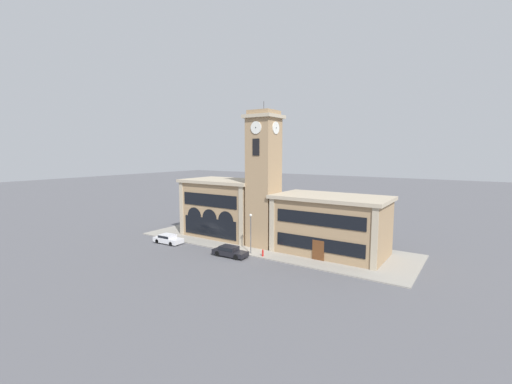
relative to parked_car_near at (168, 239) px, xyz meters
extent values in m
plane|color=#56565B|center=(12.33, 1.50, -0.68)|extent=(300.00, 300.00, 0.00)
cube|color=gray|center=(12.33, 7.78, -0.60)|extent=(39.91, 12.54, 0.15)
cube|color=#9E7F5B|center=(12.33, 6.37, 8.13)|extent=(3.69, 3.69, 17.62)
cube|color=tan|center=(12.33, 6.37, 17.17)|extent=(4.39, 4.39, 0.45)
cube|color=#9E7F5B|center=(12.33, 6.37, 17.70)|extent=(3.39, 3.39, 0.60)
cylinder|color=#4C4C51|center=(12.33, 6.37, 18.60)|extent=(0.10, 0.10, 1.20)
cylinder|color=silver|center=(12.33, 4.48, 15.63)|extent=(1.63, 0.10, 1.63)
cylinder|color=black|center=(12.33, 4.41, 15.63)|extent=(0.13, 0.04, 0.13)
cylinder|color=silver|center=(14.22, 6.37, 15.63)|extent=(0.10, 1.63, 1.63)
cylinder|color=black|center=(14.29, 6.37, 15.63)|extent=(0.04, 0.13, 0.13)
cube|color=black|center=(12.33, 4.49, 13.11)|extent=(1.03, 0.10, 2.20)
cube|color=#9E7F5B|center=(4.03, 8.29, 3.55)|extent=(12.31, 7.52, 8.45)
cube|color=tan|center=(4.03, 8.29, 8.00)|extent=(13.01, 8.22, 0.45)
cube|color=tan|center=(-1.77, 4.47, 3.55)|extent=(0.70, 0.16, 8.45)
cube|color=tan|center=(9.83, 4.47, 3.55)|extent=(0.70, 0.16, 8.45)
cube|color=black|center=(4.03, 4.49, 5.41)|extent=(10.09, 0.10, 1.86)
cube|color=black|center=(4.03, 4.49, 1.35)|extent=(9.85, 0.10, 2.70)
cylinder|color=black|center=(0.95, 4.48, 2.70)|extent=(2.71, 0.06, 2.71)
cylinder|color=black|center=(4.03, 4.48, 2.70)|extent=(2.71, 0.06, 2.71)
cylinder|color=black|center=(7.11, 4.48, 2.70)|extent=(2.71, 0.06, 2.71)
cube|color=#9E7F5B|center=(21.37, 8.29, 2.90)|extent=(13.81, 7.52, 7.15)
cube|color=tan|center=(21.37, 8.29, 6.70)|extent=(14.51, 8.22, 0.45)
cube|color=tan|center=(14.82, 4.47, 2.90)|extent=(0.70, 0.16, 7.15)
cube|color=tan|center=(27.93, 4.47, 2.90)|extent=(0.70, 0.16, 7.15)
cube|color=black|center=(21.37, 4.49, 4.47)|extent=(11.32, 0.10, 1.57)
cube|color=#5B3319|center=(21.37, 4.48, 0.61)|extent=(1.50, 0.12, 2.57)
cube|color=black|center=(21.37, 4.49, 1.38)|extent=(11.32, 0.10, 1.60)
cube|color=silver|center=(0.06, 0.00, -0.18)|extent=(4.49, 2.07, 0.65)
cube|color=silver|center=(-0.12, -0.01, 0.38)|extent=(2.19, 1.79, 0.46)
cube|color=black|center=(-0.12, -0.01, 0.38)|extent=(2.11, 1.82, 0.35)
cylinder|color=black|center=(1.39, 0.89, -0.36)|extent=(0.64, 0.25, 0.63)
cylinder|color=black|center=(1.46, -0.77, -0.36)|extent=(0.64, 0.25, 0.63)
cylinder|color=black|center=(-1.34, 0.78, -0.36)|extent=(0.64, 0.25, 0.63)
cylinder|color=black|center=(-1.27, -0.89, -0.36)|extent=(0.64, 0.25, 0.63)
cube|color=black|center=(11.40, 0.00, -0.17)|extent=(4.67, 1.92, 0.61)
cube|color=black|center=(11.22, -0.01, 0.39)|extent=(2.27, 1.64, 0.52)
cube|color=black|center=(11.22, -0.01, 0.39)|extent=(2.19, 1.67, 0.39)
cylinder|color=black|center=(12.79, 0.81, -0.32)|extent=(0.73, 0.25, 0.72)
cylinder|color=black|center=(12.86, -0.69, -0.32)|extent=(0.73, 0.25, 0.72)
cylinder|color=black|center=(9.94, 0.69, -0.32)|extent=(0.73, 0.25, 0.72)
cylinder|color=black|center=(10.01, -0.81, -0.32)|extent=(0.73, 0.25, 0.72)
cylinder|color=#4C4C51|center=(13.01, 2.25, 1.87)|extent=(0.12, 0.12, 4.80)
sphere|color=silver|center=(13.01, 2.25, 4.45)|extent=(0.36, 0.36, 0.36)
cylinder|color=red|center=(15.01, 2.02, -0.18)|extent=(0.22, 0.22, 0.70)
sphere|color=red|center=(15.01, 2.02, 0.25)|extent=(0.19, 0.19, 0.19)
camera|label=1|loc=(37.46, -33.04, 12.46)|focal=24.00mm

